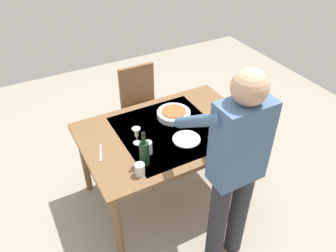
{
  "coord_description": "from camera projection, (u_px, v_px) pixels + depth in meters",
  "views": [
    {
      "loc": [
        1.07,
        1.99,
        2.52
      ],
      "look_at": [
        0.0,
        0.0,
        0.83
      ],
      "focal_mm": 35.8,
      "sensor_mm": 36.0,
      "label": 1
    }
  ],
  "objects": [
    {
      "name": "serving_bowl_pasta",
      "position": [
        174.0,
        114.0,
        3.0
      ],
      "size": [
        0.3,
        0.3,
        0.07
      ],
      "color": "silver",
      "rests_on": "dining_table"
    },
    {
      "name": "dining_table",
      "position": [
        168.0,
        138.0,
        2.9
      ],
      "size": [
        1.47,
        1.0,
        0.78
      ],
      "color": "brown",
      "rests_on": "ground_plane"
    },
    {
      "name": "dinner_plate_near",
      "position": [
        186.0,
        139.0,
        2.75
      ],
      "size": [
        0.23,
        0.23,
        0.01
      ],
      "primitive_type": "cylinder",
      "color": "silver",
      "rests_on": "dining_table"
    },
    {
      "name": "water_cup_near_left",
      "position": [
        140.0,
        169.0,
        2.41
      ],
      "size": [
        0.07,
        0.07,
        0.1
      ],
      "primitive_type": "cylinder",
      "color": "silver",
      "rests_on": "dining_table"
    },
    {
      "name": "wine_bottle",
      "position": [
        144.0,
        153.0,
        2.46
      ],
      "size": [
        0.07,
        0.07,
        0.3
      ],
      "color": "black",
      "rests_on": "dining_table"
    },
    {
      "name": "wine_glass_left",
      "position": [
        136.0,
        133.0,
        2.66
      ],
      "size": [
        0.07,
        0.07,
        0.15
      ],
      "color": "white",
      "rests_on": "dining_table"
    },
    {
      "name": "water_cup_near_right",
      "position": [
        148.0,
        148.0,
        2.59
      ],
      "size": [
        0.07,
        0.07,
        0.11
      ],
      "primitive_type": "cylinder",
      "color": "silver",
      "rests_on": "dining_table"
    },
    {
      "name": "person_server",
      "position": [
        235.0,
        166.0,
        2.24
      ],
      "size": [
        0.42,
        0.61,
        1.69
      ],
      "color": "#2D2D38",
      "rests_on": "ground_plane"
    },
    {
      "name": "dinner_plate_far",
      "position": [
        220.0,
        122.0,
        2.95
      ],
      "size": [
        0.23,
        0.23,
        0.01
      ],
      "primitive_type": "cylinder",
      "color": "silver",
      "rests_on": "dining_table"
    },
    {
      "name": "chair_near",
      "position": [
        141.0,
        102.0,
        3.68
      ],
      "size": [
        0.4,
        0.4,
        0.91
      ],
      "color": "#523019",
      "rests_on": "ground_plane"
    },
    {
      "name": "ground_plane",
      "position": [
        168.0,
        193.0,
        3.32
      ],
      "size": [
        6.0,
        6.0,
        0.0
      ],
      "primitive_type": "plane",
      "color": "#9E9384"
    },
    {
      "name": "table_knife",
      "position": [
        101.0,
        153.0,
        2.62
      ],
      "size": [
        0.08,
        0.19,
        0.0
      ],
      "primitive_type": "cube",
      "rotation": [
        0.0,
        0.0,
        -0.32
      ],
      "color": "silver",
      "rests_on": "dining_table"
    }
  ]
}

